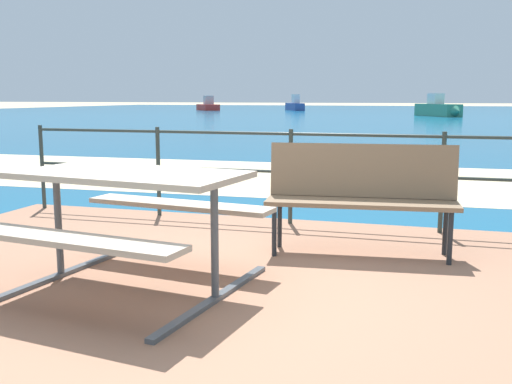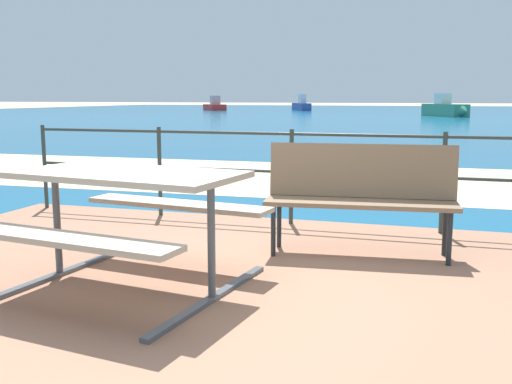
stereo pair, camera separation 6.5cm
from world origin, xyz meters
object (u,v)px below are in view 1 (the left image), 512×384
Objects in this scene: picnic_table at (130,200)px; park_bench at (361,189)px; boat_near at (208,106)px; boat_far at (295,105)px; boat_mid at (438,109)px.

picnic_table is 1.08× the size of park_bench.
boat_near is 0.75× the size of boat_far.
picnic_table is at bearing 163.13° from boat_near.
park_bench is at bearing 165.02° from boat_near.
boat_far is (-13.25, 14.13, -0.03)m from boat_mid.
boat_near reaches higher than park_bench.
boat_near is 8.44m from boat_far.
boat_mid is at bearing -156.57° from boat_near.
picnic_table is 39.01m from boat_mid.
boat_mid reaches higher than park_bench.
boat_mid reaches higher than picnic_table.
boat_far is at bearing -167.37° from boat_mid.
park_bench reaches higher than picnic_table.
boat_mid is at bearing -162.65° from boat_far.
picnic_table is 54.33m from boat_near.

